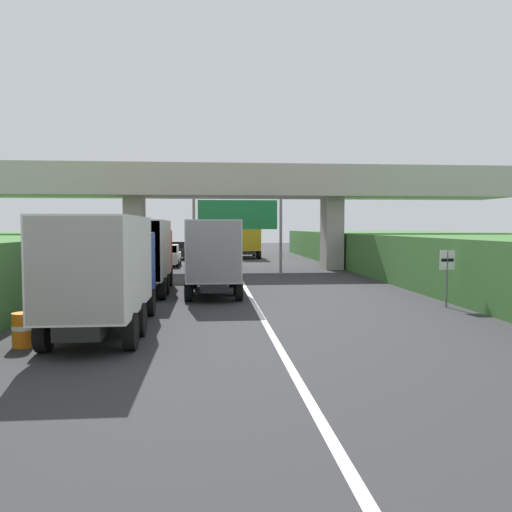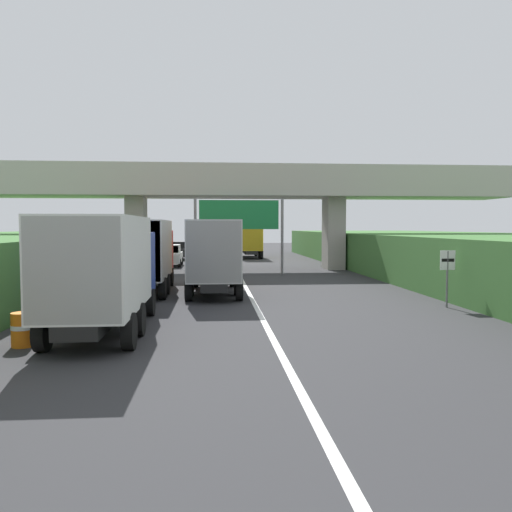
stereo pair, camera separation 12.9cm
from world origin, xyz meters
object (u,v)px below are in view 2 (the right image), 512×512
at_px(construction_barrel_2, 22,329).
at_px(truck_yellow, 249,239).
at_px(overhead_highway_sign, 239,219).
at_px(truck_orange, 214,253).
at_px(speed_limit_sign, 447,270).
at_px(construction_barrel_3, 71,306).
at_px(car_white, 170,256).
at_px(truck_red, 144,252).
at_px(construction_barrel_5, 112,281).
at_px(truck_blue, 104,268).
at_px(construction_barrel_4, 97,291).
at_px(car_black, 179,251).

bearing_deg(construction_barrel_2, truck_yellow, 77.38).
xyz_separation_m(overhead_highway_sign, truck_orange, (-1.65, -9.67, -1.71)).
relative_size(speed_limit_sign, construction_barrel_3, 2.48).
bearing_deg(overhead_highway_sign, car_white, 124.73).
bearing_deg(car_white, truck_orange, -78.48).
bearing_deg(overhead_highway_sign, speed_limit_sign, -62.86).
height_order(overhead_highway_sign, car_white, overhead_highway_sign).
bearing_deg(truck_orange, truck_red, 169.65).
distance_m(truck_yellow, construction_barrel_3, 35.10).
xyz_separation_m(overhead_highway_sign, truck_red, (-4.92, -9.08, -1.71)).
xyz_separation_m(truck_orange, construction_barrel_5, (-5.06, 1.88, -1.47)).
xyz_separation_m(truck_orange, truck_blue, (-3.23, -8.51, 0.00)).
bearing_deg(speed_limit_sign, truck_red, 156.48).
bearing_deg(construction_barrel_4, speed_limit_sign, -10.69).
distance_m(car_black, construction_barrel_2, 35.85).
height_order(truck_orange, car_white, truck_orange).
bearing_deg(construction_barrel_4, car_black, 86.96).
relative_size(truck_yellow, construction_barrel_5, 8.11).
bearing_deg(truck_orange, car_white, 101.52).
relative_size(truck_blue, car_white, 1.78).
xyz_separation_m(truck_red, car_black, (-0.11, 25.03, -1.08)).
distance_m(speed_limit_sign, construction_barrel_4, 14.19).
distance_m(truck_blue, construction_barrel_3, 3.21).
bearing_deg(construction_barrel_3, construction_barrel_4, 90.32).
relative_size(truck_blue, construction_barrel_3, 8.11).
xyz_separation_m(construction_barrel_3, construction_barrel_4, (-0.02, 4.02, 0.00)).
bearing_deg(construction_barrel_4, truck_red, 59.88).
bearing_deg(construction_barrel_4, truck_orange, 23.74).
height_order(overhead_highway_sign, truck_blue, overhead_highway_sign).
bearing_deg(car_black, truck_orange, -82.47).
xyz_separation_m(overhead_highway_sign, truck_blue, (-4.87, -18.18, -1.71)).
bearing_deg(truck_blue, car_black, 90.28).
height_order(truck_blue, construction_barrel_5, truck_blue).
bearing_deg(truck_blue, overhead_highway_sign, 74.99).
bearing_deg(car_black, speed_limit_sign, -67.75).
bearing_deg(car_black, truck_yellow, 18.19).
relative_size(truck_yellow, car_white, 1.78).
height_order(truck_orange, construction_barrel_4, truck_orange).
xyz_separation_m(truck_yellow, truck_blue, (-6.74, -36.41, 0.00)).
bearing_deg(truck_yellow, truck_orange, -97.18).
xyz_separation_m(speed_limit_sign, car_white, (-12.53, 21.83, -0.62)).
xyz_separation_m(truck_blue, car_black, (-0.16, 34.14, -1.08)).
relative_size(truck_blue, car_black, 1.78).
bearing_deg(truck_red, construction_barrel_2, -99.13).
bearing_deg(car_black, construction_barrel_2, -92.59).
bearing_deg(truck_yellow, construction_barrel_5, -108.25).
xyz_separation_m(truck_red, car_white, (-0.20, 16.47, -1.08)).
relative_size(overhead_highway_sign, car_black, 1.43).
xyz_separation_m(overhead_highway_sign, construction_barrel_5, (-6.71, -7.79, -3.18)).
xyz_separation_m(truck_red, construction_barrel_3, (-1.57, -6.76, -1.47)).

